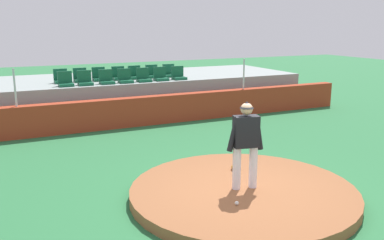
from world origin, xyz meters
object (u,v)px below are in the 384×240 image
pitcher (246,139)px  stadium_chair_6 (178,75)px  stadium_chair_1 (85,80)px  stadium_chair_0 (65,82)px  fielding_glove (236,167)px  stadium_chair_3 (125,78)px  stadium_chair_5 (161,76)px  stadium_chair_2 (106,79)px  baseball (237,203)px  stadium_chair_9 (99,76)px  stadium_chair_8 (80,77)px  stadium_chair_4 (144,77)px  stadium_chair_13 (169,73)px  stadium_chair_7 (61,79)px  stadium_chair_11 (135,75)px  stadium_chair_12 (152,74)px  stadium_chair_10 (119,76)px

pitcher → stadium_chair_6: size_ratio=3.52×
stadium_chair_1 → stadium_chair_0: bearing=-1.1°
fielding_glove → stadium_chair_3: stadium_chair_3 is taller
stadium_chair_5 → stadium_chair_2: bearing=0.3°
stadium_chair_0 → stadium_chair_5: same height
stadium_chair_3 → stadium_chair_5: bearing=-178.8°
stadium_chair_2 → stadium_chair_1: bearing=-0.7°
baseball → stadium_chair_9: (-0.17, 9.60, 1.24)m
stadium_chair_8 → stadium_chair_0: bearing=52.9°
pitcher → stadium_chair_3: (-0.02, 8.02, 0.26)m
stadium_chair_4 → stadium_chair_2: bearing=-0.7°
pitcher → stadium_chair_13: 9.18m
stadium_chair_8 → stadium_chair_13: 3.51m
stadium_chair_7 → stadium_chair_11: (2.77, -0.02, 0.00)m
baseball → stadium_chair_12: bearing=78.6°
stadium_chair_5 → stadium_chair_13: size_ratio=1.00×
fielding_glove → stadium_chair_0: stadium_chair_0 is taller
stadium_chair_9 → stadium_chair_13: 2.83m
fielding_glove → stadium_chair_0: size_ratio=0.60×
stadium_chair_2 → stadium_chair_6: same height
stadium_chair_0 → stadium_chair_1: (0.66, -0.01, 0.00)m
stadium_chair_3 → stadium_chair_6: 2.11m
stadium_chair_4 → stadium_chair_12: same height
stadium_chair_4 → stadium_chair_9: same height
pitcher → stadium_chair_2: bearing=106.8°
stadium_chair_0 → stadium_chair_8: same height
pitcher → stadium_chair_7: (-2.12, 8.95, 0.26)m
stadium_chair_13 → pitcher: bearing=76.8°
pitcher → stadium_chair_13: bearing=88.7°
stadium_chair_2 → stadium_chair_10: bearing=-128.4°
fielding_glove → stadium_chair_9: 8.15m
stadium_chair_5 → stadium_chair_10: size_ratio=1.00×
pitcher → stadium_chair_1: pitcher is taller
pitcher → stadium_chair_4: bearing=97.0°
stadium_chair_2 → stadium_chair_6: size_ratio=1.00×
stadium_chair_9 → stadium_chair_11: same height
stadium_chair_0 → stadium_chair_12: same height
stadium_chair_3 → stadium_chair_6: bearing=-179.6°
stadium_chair_0 → stadium_chair_4: size_ratio=1.00×
stadium_chair_0 → stadium_chair_13: bearing=-168.2°
stadium_chair_5 → stadium_chair_12: 0.91m
stadium_chair_8 → stadium_chair_12: bearing=-179.9°
stadium_chair_8 → baseball: bearing=95.1°
fielding_glove → stadium_chair_13: size_ratio=0.60×
pitcher → stadium_chair_5: pitcher is taller
stadium_chair_2 → stadium_chair_6: bearing=180.0°
stadium_chair_1 → stadium_chair_12: 2.97m
stadium_chair_2 → stadium_chair_7: bearing=-32.6°
stadium_chair_5 → stadium_chair_10: (-1.36, 0.87, 0.00)m
stadium_chair_1 → baseball: bearing=95.8°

